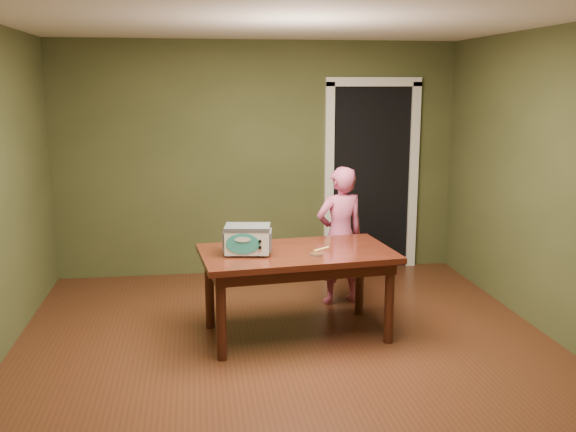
# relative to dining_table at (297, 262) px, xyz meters

# --- Properties ---
(floor) EXTENTS (5.00, 5.00, 0.00)m
(floor) POSITION_rel_dining_table_xyz_m (-0.11, -0.52, -0.65)
(floor) COLOR #4E2616
(floor) RESTS_ON ground
(room_shell) EXTENTS (4.52, 5.02, 2.61)m
(room_shell) POSITION_rel_dining_table_xyz_m (-0.11, -0.52, 1.06)
(room_shell) COLOR #474B28
(room_shell) RESTS_ON ground
(doorway) EXTENTS (1.10, 0.66, 2.25)m
(doorway) POSITION_rel_dining_table_xyz_m (1.19, 2.26, 0.41)
(doorway) COLOR black
(doorway) RESTS_ON ground
(dining_table) EXTENTS (1.68, 1.06, 0.75)m
(dining_table) POSITION_rel_dining_table_xyz_m (0.00, 0.00, 0.00)
(dining_table) COLOR #37160C
(dining_table) RESTS_ON floor
(toy_oven) EXTENTS (0.42, 0.31, 0.24)m
(toy_oven) POSITION_rel_dining_table_xyz_m (-0.42, -0.04, 0.23)
(toy_oven) COLOR #4C4F54
(toy_oven) RESTS_ON dining_table
(baking_pan) EXTENTS (0.10, 0.10, 0.02)m
(baking_pan) POSITION_rel_dining_table_xyz_m (0.13, -0.19, 0.11)
(baking_pan) COLOR silver
(baking_pan) RESTS_ON dining_table
(spatula) EXTENTS (0.16, 0.13, 0.01)m
(spatula) POSITION_rel_dining_table_xyz_m (0.22, 0.01, 0.10)
(spatula) COLOR #ECCA66
(spatula) RESTS_ON dining_table
(child) EXTENTS (0.55, 0.43, 1.35)m
(child) POSITION_rel_dining_table_xyz_m (0.55, 0.78, 0.03)
(child) COLOR #C5517E
(child) RESTS_ON floor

